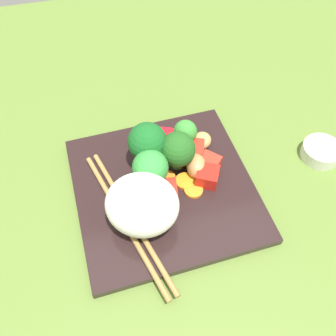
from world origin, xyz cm
name	(u,v)px	position (x,y,z in cm)	size (l,w,h in cm)	color
ground_plane	(164,195)	(0.00, 0.00, -1.00)	(110.00, 110.00, 2.00)	#57732D
square_plate	(164,189)	(0.00, 0.00, 0.61)	(24.21, 24.21, 1.23)	black
rice_mound	(142,205)	(-3.75, -4.46, 4.99)	(9.16, 8.24, 7.52)	white
broccoli_floret_0	(178,150)	(2.58, 2.85, 5.06)	(4.93, 4.93, 6.47)	#6CA651
broccoli_floret_1	(150,168)	(-1.64, 0.71, 5.06)	(4.82, 4.82, 6.41)	#66A252
broccoli_floret_2	(147,142)	(-1.24, 4.43, 5.85)	(5.35, 5.35, 7.45)	#599945
broccoli_floret_3	(185,132)	(4.67, 6.50, 4.19)	(3.44, 3.44, 4.81)	#69A04B
carrot_slice_0	(184,179)	(2.99, 0.38, 1.46)	(2.69, 2.69, 0.47)	orange
carrot_slice_1	(194,190)	(3.76, -1.69, 1.44)	(2.58, 2.58, 0.43)	orange
carrot_slice_2	(167,178)	(0.72, 0.96, 1.61)	(2.21, 2.21, 0.76)	orange
carrot_slice_3	(163,150)	(1.23, 6.20, 1.51)	(2.47, 2.47, 0.56)	orange
pepper_chunk_0	(209,163)	(7.00, 1.66, 2.27)	(2.79, 2.43, 2.09)	red
pepper_chunk_1	(207,176)	(6.01, -0.54, 2.39)	(2.95, 2.94, 2.33)	red
pepper_chunk_2	(194,150)	(5.46, 4.32, 2.34)	(2.80, 3.01, 2.23)	red
pepper_chunk_3	(167,191)	(0.06, -1.36, 2.13)	(2.87, 2.97, 1.80)	red
pepper_chunk_4	(164,136)	(1.95, 8.27, 2.02)	(3.19, 2.29, 1.59)	red
chicken_piece_0	(202,141)	(7.09, 5.84, 2.34)	(3.12, 2.76, 2.23)	tan
chicken_piece_3	(196,166)	(4.95, 1.34, 2.65)	(3.85, 2.79, 2.84)	#BB804A
chopstick_pair	(128,219)	(-5.78, -4.16, 1.58)	(8.40, 23.01, 0.70)	olive
sauce_cup	(321,152)	(24.20, 0.70, 1.04)	(5.69, 5.69, 2.07)	silver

